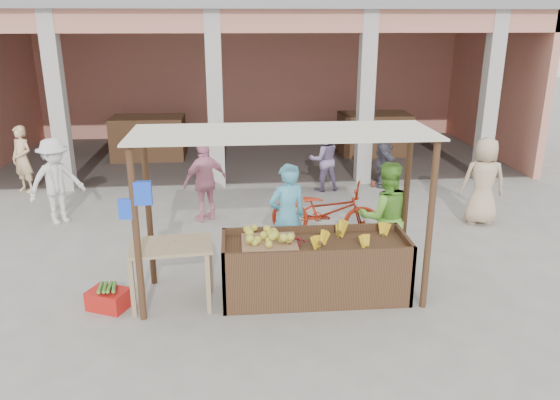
{
  "coord_description": "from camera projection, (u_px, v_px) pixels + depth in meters",
  "views": [
    {
      "loc": [
        -0.59,
        -6.96,
        3.77
      ],
      "look_at": [
        0.11,
        1.2,
        1.06
      ],
      "focal_mm": 35.0,
      "sensor_mm": 36.0,
      "label": 1
    }
  ],
  "objects": [
    {
      "name": "shopper_b",
      "position": [
        205.0,
        179.0,
        10.55
      ],
      "size": [
        1.13,
        0.99,
        1.7
      ],
      "primitive_type": "imported",
      "rotation": [
        0.0,
        0.0,
        3.72
      ],
      "color": "pink",
      "rests_on": "ground"
    },
    {
      "name": "ground",
      "position": [
        280.0,
        297.0,
        7.82
      ],
      "size": [
        60.0,
        60.0,
        0.0
      ],
      "primitive_type": "plane",
      "color": "gray",
      "rests_on": "ground"
    },
    {
      "name": "vendor_green",
      "position": [
        385.0,
        214.0,
        8.41
      ],
      "size": [
        0.91,
        0.55,
        1.85
      ],
      "primitive_type": "imported",
      "rotation": [
        0.0,
        0.0,
        3.11
      ],
      "color": "#68B138",
      "rests_on": "ground"
    },
    {
      "name": "papaya_pile",
      "position": [
        170.0,
        238.0,
        7.35
      ],
      "size": [
        0.65,
        0.37,
        0.19
      ],
      "primitive_type": null,
      "color": "#599831",
      "rests_on": "side_table"
    },
    {
      "name": "shopper_c",
      "position": [
        484.0,
        177.0,
        10.39
      ],
      "size": [
        0.98,
        0.71,
        1.87
      ],
      "primitive_type": "imported",
      "rotation": [
        0.0,
        0.0,
        3.0
      ],
      "color": "tan",
      "rests_on": "ground"
    },
    {
      "name": "banana_heap",
      "position": [
        350.0,
        236.0,
        7.63
      ],
      "size": [
        1.13,
        0.62,
        0.21
      ],
      "primitive_type": null,
      "color": "gold",
      "rests_on": "fruit_stall"
    },
    {
      "name": "berry_heap",
      "position": [
        293.0,
        241.0,
        7.54
      ],
      "size": [
        0.44,
        0.36,
        0.14
      ],
      "primitive_type": "ellipsoid",
      "color": "maroon",
      "rests_on": "fruit_stall"
    },
    {
      "name": "stall_awning",
      "position": [
        278.0,
        162.0,
        7.26
      ],
      "size": [
        4.09,
        1.35,
        2.39
      ],
      "color": "#503620",
      "rests_on": "ground"
    },
    {
      "name": "motorcycle",
      "position": [
        326.0,
        210.0,
        9.71
      ],
      "size": [
        1.36,
        2.22,
        1.1
      ],
      "primitive_type": "imported",
      "rotation": [
        0.0,
        0.0,
        1.24
      ],
      "color": "#9E2811",
      "rests_on": "ground"
    },
    {
      "name": "shopper_f",
      "position": [
        324.0,
        157.0,
        12.49
      ],
      "size": [
        0.84,
        0.57,
        1.6
      ],
      "primitive_type": "imported",
      "rotation": [
        0.0,
        0.0,
        3.3
      ],
      "color": "slate",
      "rests_on": "ground"
    },
    {
      "name": "produce_sacks",
      "position": [
        381.0,
        174.0,
        12.88
      ],
      "size": [
        0.82,
        0.51,
        0.62
      ],
      "color": "maroon",
      "rests_on": "ground"
    },
    {
      "name": "side_table",
      "position": [
        172.0,
        254.0,
        7.42
      ],
      "size": [
        1.16,
        0.83,
        0.89
      ],
      "rotation": [
        0.0,
        0.0,
        0.09
      ],
      "color": "tan",
      "rests_on": "ground"
    },
    {
      "name": "red_crate",
      "position": [
        109.0,
        299.0,
        7.47
      ],
      "size": [
        0.62,
        0.55,
        0.27
      ],
      "primitive_type": "cube",
      "rotation": [
        0.0,
        0.0,
        -0.42
      ],
      "color": "red",
      "rests_on": "ground"
    },
    {
      "name": "plantain_bundle",
      "position": [
        107.0,
        288.0,
        7.42
      ],
      "size": [
        0.41,
        0.29,
        0.08
      ],
      "primitive_type": null,
      "color": "#4B8430",
      "rests_on": "red_crate"
    },
    {
      "name": "shopper_a",
      "position": [
        56.0,
        178.0,
        10.43
      ],
      "size": [
        1.26,
        1.19,
        1.8
      ],
      "primitive_type": "imported",
      "rotation": [
        0.0,
        0.0,
        0.7
      ],
      "color": "silver",
      "rests_on": "ground"
    },
    {
      "name": "melon_tray",
      "position": [
        269.0,
        239.0,
        7.54
      ],
      "size": [
        0.76,
        0.66,
        0.2
      ],
      "color": "#926B4B",
      "rests_on": "fruit_stall"
    },
    {
      "name": "vendor_blue",
      "position": [
        287.0,
        213.0,
        8.47
      ],
      "size": [
        0.81,
        0.7,
        1.83
      ],
      "primitive_type": "imported",
      "rotation": [
        0.0,
        0.0,
        3.48
      ],
      "color": "#53B5D9",
      "rests_on": "ground"
    },
    {
      "name": "shopper_e",
      "position": [
        22.0,
        158.0,
        12.38
      ],
      "size": [
        0.74,
        0.7,
        1.59
      ],
      "primitive_type": "imported",
      "rotation": [
        0.0,
        0.0,
        -0.56
      ],
      "color": "#E6BD88",
      "rests_on": "ground"
    },
    {
      "name": "shopper_d",
      "position": [
        384.0,
        153.0,
        12.81
      ],
      "size": [
        0.93,
        1.57,
        1.6
      ],
      "primitive_type": "imported",
      "rotation": [
        0.0,
        0.0,
        1.34
      ],
      "color": "#52505F",
      "rests_on": "ground"
    },
    {
      "name": "market_building",
      "position": [
        255.0,
        60.0,
        15.42
      ],
      "size": [
        14.4,
        6.4,
        4.2
      ],
      "color": "tan",
      "rests_on": "ground"
    },
    {
      "name": "fruit_stall",
      "position": [
        315.0,
        270.0,
        7.74
      ],
      "size": [
        2.6,
        0.95,
        0.8
      ],
      "primitive_type": "cube",
      "color": "#503620",
      "rests_on": "ground"
    }
  ]
}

